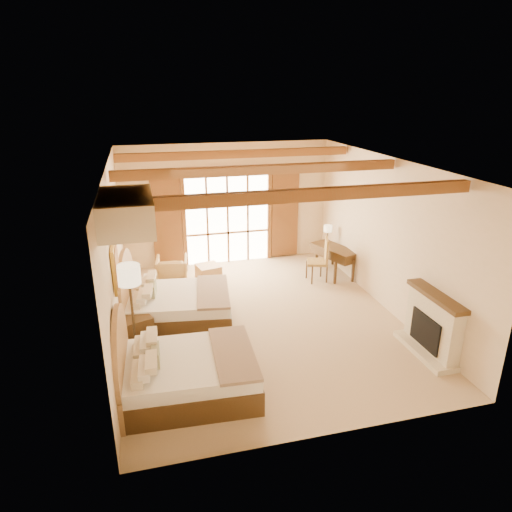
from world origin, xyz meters
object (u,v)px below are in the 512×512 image
object	(u,v)px
armchair	(172,270)
bed_near	(179,372)
bed_far	(170,304)
nightstand	(137,331)
desk	(334,260)

from	to	relation	value
armchair	bed_near	bearing A→B (deg)	94.22
bed_far	nightstand	world-z (taller)	bed_far
bed_far	desk	size ratio (longest dim) A/B	1.60
bed_near	bed_far	bearing A→B (deg)	91.57
desk	armchair	bearing A→B (deg)	154.47
bed_near	desk	xyz separation A→B (m)	(4.31, 4.00, -0.03)
nightstand	armchair	xyz separation A→B (m)	(0.86, 2.74, 0.04)
bed_far	armchair	distance (m)	2.00
bed_far	nightstand	bearing A→B (deg)	-124.15
bed_far	armchair	size ratio (longest dim) A/B	3.06
bed_far	armchair	world-z (taller)	bed_far
bed_near	nightstand	xyz separation A→B (m)	(-0.62, 1.64, -0.11)
bed_near	bed_far	distance (m)	2.39
bed_far	nightstand	xyz separation A→B (m)	(-0.68, -0.75, -0.12)
desk	bed_near	bearing A→B (deg)	-157.20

